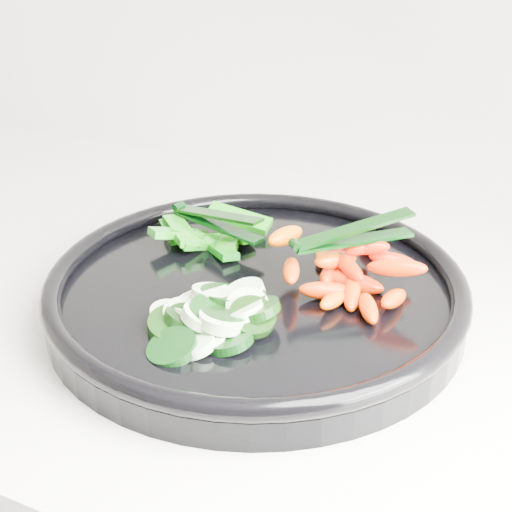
% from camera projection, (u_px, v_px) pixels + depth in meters
% --- Properties ---
extents(veggie_tray, '(0.49, 0.49, 0.04)m').
position_uv_depth(veggie_tray, '(256.00, 290.00, 0.64)').
color(veggie_tray, black).
rests_on(veggie_tray, counter).
extents(cucumber_pile, '(0.12, 0.13, 0.04)m').
position_uv_depth(cucumber_pile, '(209.00, 316.00, 0.58)').
color(cucumber_pile, black).
rests_on(cucumber_pile, veggie_tray).
extents(carrot_pile, '(0.15, 0.15, 0.05)m').
position_uv_depth(carrot_pile, '(346.00, 267.00, 0.63)').
color(carrot_pile, '#F43C00').
rests_on(carrot_pile, veggie_tray).
extents(pepper_pile, '(0.11, 0.10, 0.04)m').
position_uv_depth(pepper_pile, '(206.00, 234.00, 0.71)').
color(pepper_pile, '#25710A').
rests_on(pepper_pile, veggie_tray).
extents(tong_carrot, '(0.09, 0.09, 0.02)m').
position_uv_depth(tong_carrot, '(350.00, 235.00, 0.62)').
color(tong_carrot, black).
rests_on(tong_carrot, carrot_pile).
extents(tong_pepper, '(0.11, 0.05, 0.02)m').
position_uv_depth(tong_pepper, '(215.00, 219.00, 0.70)').
color(tong_pepper, black).
rests_on(tong_pepper, pepper_pile).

